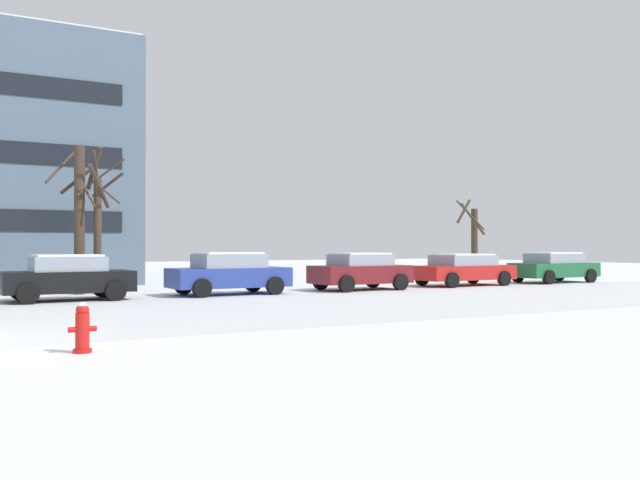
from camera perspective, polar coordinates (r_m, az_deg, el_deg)
The scene contains 10 objects.
fire_hydrant at distance 11.68m, azimuth -19.29°, elevation -6.92°, with size 0.44×0.30×0.82m.
parked_car_black at distance 22.80m, azimuth -20.40°, elevation -2.93°, with size 3.97×2.13×1.45m.
parked_car_blue at distance 24.21m, azimuth -7.63°, elevation -2.76°, with size 4.22×2.14×1.50m.
parked_car_maroon at distance 26.56m, azimuth 3.40°, elevation -2.60°, with size 3.90×2.18×1.45m.
parked_car_red at distance 30.00m, azimuth 11.90°, elevation -2.41°, with size 4.61×2.26×1.38m.
parked_car_green at distance 33.69m, azimuth 19.03°, elevation -2.15°, with size 4.43×2.15×1.42m.
tree_far_mid at distance 25.62m, azimuth -19.40°, elevation 2.17°, with size 2.27×2.27×5.28m.
tree_far_right at distance 35.39m, azimuth 12.74°, elevation 0.05°, with size 1.44×1.87×4.14m.
tree_far_left at distance 25.63m, azimuth -18.13°, elevation 0.94°, with size 1.83×1.84×4.97m.
building_far_left at distance 35.77m, azimuth -24.63°, elevation 5.68°, with size 10.15×11.29×11.09m.
Camera 1 is at (-0.26, -13.54, 1.72)m, focal length 38.18 mm.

